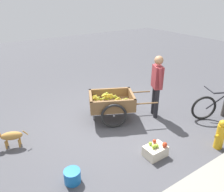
{
  "coord_description": "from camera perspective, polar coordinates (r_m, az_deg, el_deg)",
  "views": [
    {
      "loc": [
        2.59,
        3.87,
        3.01
      ],
      "look_at": [
        -0.08,
        -0.13,
        0.75
      ],
      "focal_mm": 35.74,
      "sensor_mm": 36.0,
      "label": 1
    }
  ],
  "objects": [
    {
      "name": "ground_plane",
      "position": [
        5.54,
        0.09,
        -7.71
      ],
      "size": [
        24.0,
        24.0,
        0.0
      ],
      "primitive_type": "plane",
      "color": "#47474C"
    },
    {
      "name": "fruit_cart",
      "position": [
        5.66,
        -0.19,
        -1.86
      ],
      "size": [
        1.82,
        1.4,
        0.71
      ],
      "color": "brown",
      "rests_on": "ground"
    },
    {
      "name": "vendor_person",
      "position": [
        5.69,
        11.43,
        3.7
      ],
      "size": [
        0.33,
        0.54,
        1.62
      ],
      "color": "black",
      "rests_on": "ground"
    },
    {
      "name": "bicycle",
      "position": [
        6.36,
        26.37,
        -2.34
      ],
      "size": [
        1.51,
        0.81,
        0.85
      ],
      "color": "black",
      "rests_on": "ground"
    },
    {
      "name": "dog",
      "position": [
        5.19,
        -24.74,
        -9.29
      ],
      "size": [
        0.63,
        0.34,
        0.4
      ],
      "color": "#AD7A38",
      "rests_on": "ground"
    },
    {
      "name": "fire_hydrant",
      "position": [
        5.18,
        26.0,
        -8.83
      ],
      "size": [
        0.25,
        0.25,
        0.67
      ],
      "color": "gold",
      "rests_on": "ground"
    },
    {
      "name": "plastic_bucket",
      "position": [
        4.14,
        -10.11,
        -19.57
      ],
      "size": [
        0.29,
        0.29,
        0.24
      ],
      "primitive_type": "cylinder",
      "color": "#1966B2",
      "rests_on": "ground"
    },
    {
      "name": "mixed_fruit_crate",
      "position": [
        4.67,
        11.09,
        -13.52
      ],
      "size": [
        0.44,
        0.32,
        0.32
      ],
      "color": "beige",
      "rests_on": "ground"
    }
  ]
}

